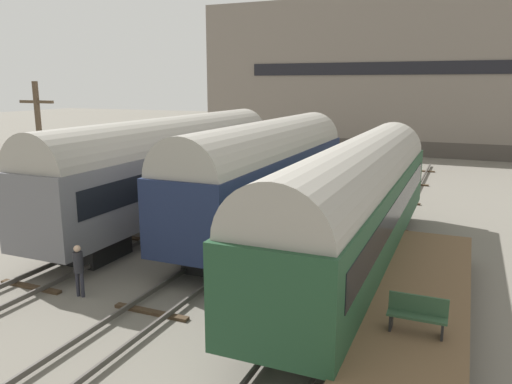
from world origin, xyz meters
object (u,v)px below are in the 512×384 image
train_car_grey (172,163)px  train_car_green (357,198)px  train_car_navy (266,170)px  utility_pole (42,161)px  bench (417,313)px  person_worker (78,266)px

train_car_grey → train_car_green: bearing=-17.6°
train_car_navy → train_car_green: (4.99, -3.42, -0.14)m
train_car_green → utility_pole: (-13.24, -1.98, 0.84)m
train_car_navy → bench: bearing=-50.7°
utility_pole → train_car_navy: bearing=33.2°
train_car_navy → train_car_grey: bearing=-177.0°
person_worker → train_car_green: bearing=36.8°
train_car_navy → person_worker: train_car_navy is taller
train_car_navy → utility_pole: utility_pole is taller
train_car_grey → train_car_navy: bearing=3.0°
person_worker → train_car_navy: bearing=72.7°
person_worker → utility_pole: (-5.35, 3.93, 2.61)m
bench → utility_pole: utility_pole is taller
train_car_green → bench: bearing=-65.3°
train_car_grey → train_car_green: train_car_grey is taller
train_car_navy → train_car_grey: train_car_grey is taller
train_car_grey → person_worker: size_ratio=10.09×
bench → train_car_navy: bearing=129.3°
train_car_navy → bench: train_car_navy is taller
train_car_navy → bench: (7.79, -9.51, -1.47)m
train_car_grey → train_car_green: 10.48m
train_car_navy → train_car_green: train_car_navy is taller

